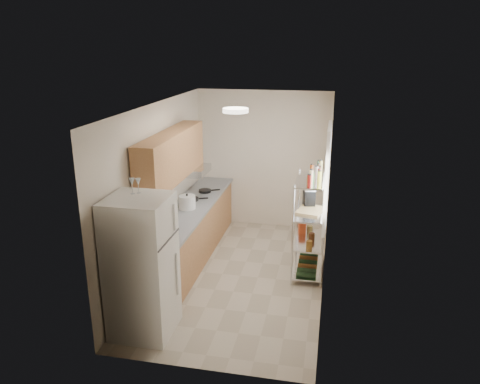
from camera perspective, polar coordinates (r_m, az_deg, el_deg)
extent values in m
cube|color=#BAAC97|center=(7.30, 0.01, -10.20)|extent=(2.50, 4.40, 0.01)
cube|color=white|center=(6.49, 0.01, 10.59)|extent=(2.50, 4.40, 0.01)
cube|color=beige|center=(8.87, 2.86, 3.94)|extent=(2.50, 0.01, 2.60)
cube|color=beige|center=(4.80, -5.30, -8.49)|extent=(2.50, 0.01, 2.60)
cube|color=beige|center=(7.13, -9.92, 0.22)|extent=(0.01, 4.40, 2.60)
cube|color=beige|center=(6.66, 10.66, -1.08)|extent=(0.01, 4.40, 2.60)
cube|color=#B47C4D|center=(7.71, -6.07, -5.14)|extent=(0.60, 3.48, 0.86)
cube|color=gray|center=(7.54, -6.07, -1.99)|extent=(0.63, 3.51, 0.04)
cube|color=#B7BABC|center=(6.55, -9.34, -5.31)|extent=(0.52, 0.44, 0.04)
cube|color=#B7BABC|center=(8.85, -1.74, -1.76)|extent=(0.01, 0.55, 0.72)
cube|color=#B47C4D|center=(7.01, -8.32, 4.34)|extent=(0.33, 2.20, 0.72)
cube|color=#B7BABC|center=(7.83, -5.86, 2.68)|extent=(0.50, 0.60, 0.12)
cube|color=white|center=(6.92, 10.59, 1.81)|extent=(0.06, 1.00, 1.46)
cube|color=silver|center=(7.40, 8.22, -9.04)|extent=(0.45, 0.90, 0.02)
cube|color=silver|center=(7.21, 8.38, -5.85)|extent=(0.45, 0.90, 0.02)
cube|color=silver|center=(7.05, 8.54, -2.49)|extent=(0.45, 0.90, 0.02)
cube|color=silver|center=(6.89, 8.73, 1.41)|extent=(0.45, 0.90, 0.02)
cylinder|color=silver|center=(6.74, 6.42, -5.44)|extent=(0.02, 0.02, 1.55)
cylinder|color=silver|center=(7.55, 7.05, -2.86)|extent=(0.02, 0.02, 1.55)
cylinder|color=silver|center=(6.72, 10.06, -5.68)|extent=(0.02, 0.02, 1.55)
cylinder|color=silver|center=(7.53, 10.28, -3.06)|extent=(0.02, 0.02, 1.55)
cylinder|color=white|center=(6.21, -0.55, 9.93)|extent=(0.34, 0.34, 0.05)
cube|color=silver|center=(5.76, -11.90, -8.90)|extent=(0.71, 0.71, 1.74)
cylinder|color=silver|center=(7.44, -6.46, -1.24)|extent=(0.26, 0.26, 0.21)
cylinder|color=black|center=(7.86, -5.94, -0.86)|extent=(0.31, 0.31, 0.04)
cylinder|color=black|center=(8.26, -4.30, 0.14)|extent=(0.29, 0.29, 0.04)
cube|color=tan|center=(7.06, 8.57, -2.23)|extent=(0.44, 0.51, 0.03)
cube|color=black|center=(7.25, 8.41, -0.62)|extent=(0.21, 0.27, 0.28)
cube|color=#A83614|center=(7.44, 7.58, -4.29)|extent=(0.13, 0.16, 0.17)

